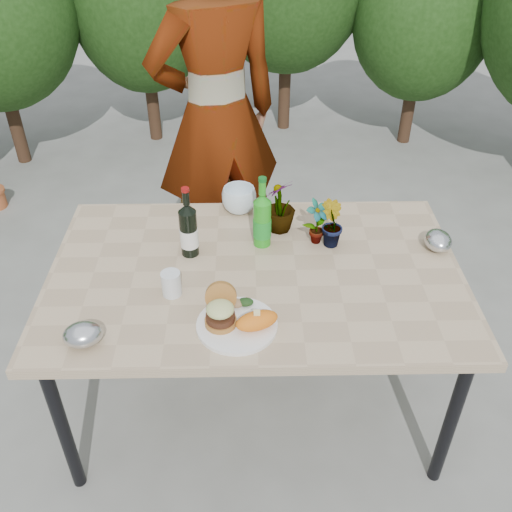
{
  "coord_description": "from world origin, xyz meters",
  "views": [
    {
      "loc": [
        -0.03,
        -1.73,
        2.12
      ],
      "look_at": [
        0.0,
        -0.08,
        0.88
      ],
      "focal_mm": 40.0,
      "sensor_mm": 36.0,
      "label": 1
    }
  ],
  "objects_px": {
    "patio_table": "(256,282)",
    "wine_bottle": "(189,230)",
    "person": "(217,117)",
    "dinner_plate": "(237,325)"
  },
  "relations": [
    {
      "from": "patio_table",
      "to": "dinner_plate",
      "type": "bearing_deg",
      "value": -102.64
    },
    {
      "from": "dinner_plate",
      "to": "person",
      "type": "relative_size",
      "value": 0.15
    },
    {
      "from": "patio_table",
      "to": "dinner_plate",
      "type": "distance_m",
      "value": 0.32
    },
    {
      "from": "wine_bottle",
      "to": "person",
      "type": "distance_m",
      "value": 0.89
    },
    {
      "from": "patio_table",
      "to": "wine_bottle",
      "type": "bearing_deg",
      "value": 155.9
    },
    {
      "from": "patio_table",
      "to": "wine_bottle",
      "type": "relative_size",
      "value": 5.29
    },
    {
      "from": "person",
      "to": "patio_table",
      "type": "bearing_deg",
      "value": 76.57
    },
    {
      "from": "dinner_plate",
      "to": "person",
      "type": "height_order",
      "value": "person"
    },
    {
      "from": "patio_table",
      "to": "wine_bottle",
      "type": "distance_m",
      "value": 0.33
    },
    {
      "from": "dinner_plate",
      "to": "person",
      "type": "distance_m",
      "value": 1.33
    }
  ]
}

